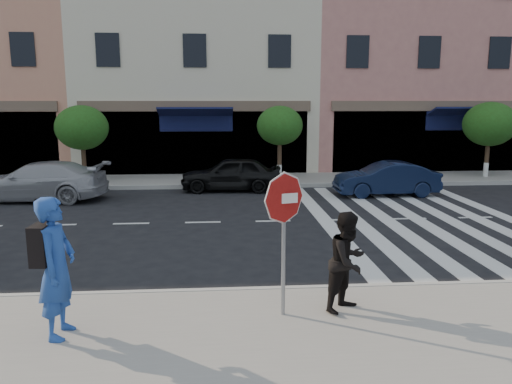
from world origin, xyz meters
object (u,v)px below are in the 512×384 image
at_px(stop_sign, 284,211).
at_px(car_far_right, 386,179).
at_px(walker, 348,261).
at_px(car_far_left, 39,181).
at_px(photographer, 57,267).
at_px(car_far_mid, 231,174).

relative_size(stop_sign, car_far_right, 0.60).
height_order(walker, car_far_left, walker).
distance_m(stop_sign, photographer, 3.29).
distance_m(stop_sign, car_far_left, 12.52).
bearing_deg(car_far_mid, car_far_left, -75.34).
bearing_deg(photographer, car_far_left, 24.57).
relative_size(stop_sign, car_far_mid, 0.59).
bearing_deg(car_far_left, stop_sign, 40.30).
bearing_deg(stop_sign, car_far_left, 110.54).
relative_size(photographer, walker, 1.26).
bearing_deg(photographer, car_far_mid, -8.38).
distance_m(walker, car_far_mid, 11.59).
relative_size(walker, car_far_right, 0.43).
bearing_deg(walker, car_far_mid, 55.35).
bearing_deg(car_far_right, car_far_left, -91.08).
bearing_deg(car_far_left, photographer, 25.66).
bearing_deg(walker, car_far_right, 25.93).
xyz_separation_m(walker, car_far_left, (-8.18, 10.09, -0.27)).
bearing_deg(stop_sign, car_far_mid, 78.06).
xyz_separation_m(car_far_mid, car_far_right, (5.57, -1.39, -0.04)).
relative_size(walker, car_far_left, 0.34).
distance_m(stop_sign, car_far_right, 11.46).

